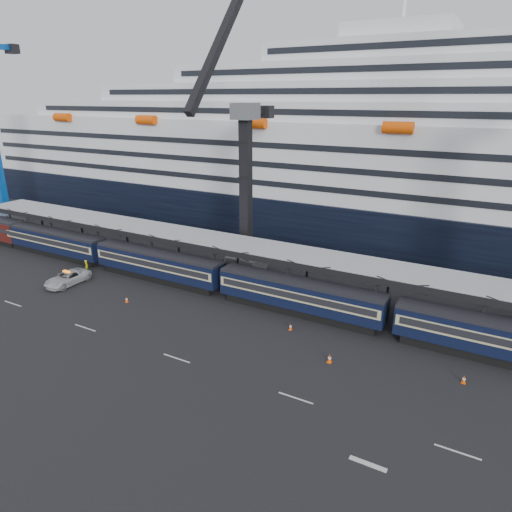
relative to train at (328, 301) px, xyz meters
The scene contains 13 objects.
ground 11.25m from the train, 65.06° to the right, with size 260.00×260.00×0.00m, color black.
lane_markings 20.02m from the train, 49.95° to the right, with size 111.00×4.27×0.02m.
train is the anchor object (origin of this frame).
canopy 6.85m from the train, 40.71° to the left, with size 130.00×6.25×5.53m.
cruise_ship 37.56m from the train, 84.34° to the left, with size 214.09×28.84×34.00m.
crane_dark_near 20.10m from the train, 150.76° to the left, with size 4.50×17.75×35.08m.
pickup_truck 33.29m from the train, 168.10° to the right, with size 2.77×6.00×1.67m, color #B0B3B8.
worker 33.83m from the train, behind, with size 0.65×0.42×1.77m, color #D6D50B.
traffic_cone_a 33.19m from the train, behind, with size 0.40×0.40×0.80m.
traffic_cone_b 23.31m from the train, 161.90° to the right, with size 0.36×0.36×0.72m.
traffic_cone_c 5.04m from the train, 122.49° to the right, with size 0.35×0.35×0.70m.
traffic_cone_d 8.58m from the train, 67.95° to the right, with size 0.43×0.43×0.86m.
traffic_cone_e 15.18m from the train, 20.53° to the right, with size 0.37×0.37×0.74m.
Camera 1 is at (10.11, -32.23, 22.75)m, focal length 32.00 mm.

